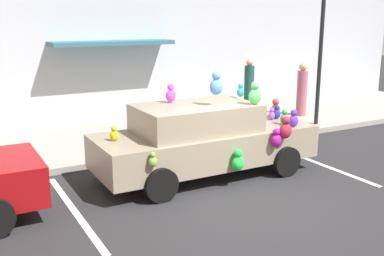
{
  "coord_description": "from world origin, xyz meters",
  "views": [
    {
      "loc": [
        -4.69,
        -6.48,
        3.26
      ],
      "look_at": [
        0.01,
        2.1,
        0.9
      ],
      "focal_mm": 42.85,
      "sensor_mm": 36.0,
      "label": 1
    }
  ],
  "objects_px": {
    "street_lamp_post": "(321,43)",
    "teddy_bear_on_sidewalk": "(215,126)",
    "pedestrian_near_shopfront": "(249,90)",
    "pedestrian_walking_past": "(302,91)",
    "plush_covered_car": "(204,139)"
  },
  "relations": [
    {
      "from": "pedestrian_near_shopfront",
      "to": "pedestrian_walking_past",
      "type": "distance_m",
      "value": 1.75
    },
    {
      "from": "plush_covered_car",
      "to": "pedestrian_walking_past",
      "type": "xyz_separation_m",
      "value": [
        5.51,
        3.18,
        0.15
      ]
    },
    {
      "from": "pedestrian_near_shopfront",
      "to": "pedestrian_walking_past",
      "type": "xyz_separation_m",
      "value": [
        1.62,
        -0.67,
        -0.07
      ]
    },
    {
      "from": "teddy_bear_on_sidewalk",
      "to": "pedestrian_walking_past",
      "type": "bearing_deg",
      "value": 17.22
    },
    {
      "from": "plush_covered_car",
      "to": "pedestrian_walking_past",
      "type": "height_order",
      "value": "plush_covered_car"
    },
    {
      "from": "teddy_bear_on_sidewalk",
      "to": "plush_covered_car",
      "type": "bearing_deg",
      "value": -126.81
    },
    {
      "from": "street_lamp_post",
      "to": "pedestrian_near_shopfront",
      "type": "bearing_deg",
      "value": 122.38
    },
    {
      "from": "teddy_bear_on_sidewalk",
      "to": "pedestrian_near_shopfront",
      "type": "bearing_deg",
      "value": 38.18
    },
    {
      "from": "plush_covered_car",
      "to": "street_lamp_post",
      "type": "bearing_deg",
      "value": 21.6
    },
    {
      "from": "teddy_bear_on_sidewalk",
      "to": "pedestrian_near_shopfront",
      "type": "relative_size",
      "value": 0.42
    },
    {
      "from": "teddy_bear_on_sidewalk",
      "to": "pedestrian_walking_past",
      "type": "height_order",
      "value": "pedestrian_walking_past"
    },
    {
      "from": "street_lamp_post",
      "to": "pedestrian_walking_past",
      "type": "xyz_separation_m",
      "value": [
        0.45,
        1.18,
        -1.59
      ]
    },
    {
      "from": "pedestrian_walking_past",
      "to": "plush_covered_car",
      "type": "bearing_deg",
      "value": -150.0
    },
    {
      "from": "street_lamp_post",
      "to": "teddy_bear_on_sidewalk",
      "type": "bearing_deg",
      "value": -178.66
    },
    {
      "from": "plush_covered_car",
      "to": "street_lamp_post",
      "type": "relative_size",
      "value": 1.2
    }
  ]
}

